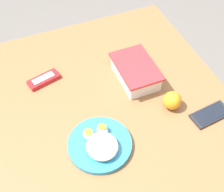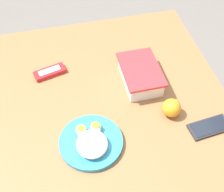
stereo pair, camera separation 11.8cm
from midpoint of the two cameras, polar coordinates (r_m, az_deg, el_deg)
ground_plane at (r=1.85m, az=1.77°, el=-16.57°), size 10.00×10.00×0.00m
table at (r=1.28m, az=2.47°, el=-4.94°), size 1.05×0.91×0.77m
food_container at (r=1.25m, az=7.84°, el=3.56°), size 0.22×0.15×0.07m
orange_fruit at (r=1.17m, az=13.68°, el=-2.31°), size 0.07×0.07×0.07m
rice_plate at (r=1.07m, az=-0.67°, el=-8.58°), size 0.22×0.22×0.06m
candy_bar at (r=1.30m, az=-8.79°, el=4.20°), size 0.08×0.14×0.02m
cell_phone at (r=1.19m, az=20.13°, el=-5.53°), size 0.08×0.16×0.01m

